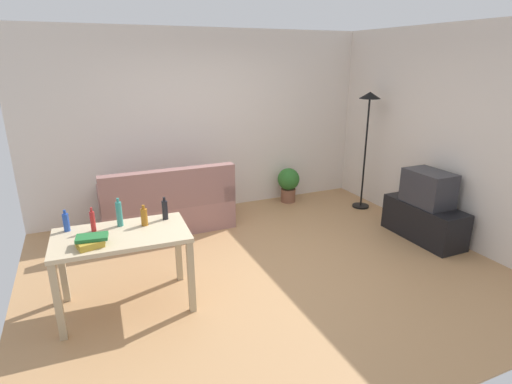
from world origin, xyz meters
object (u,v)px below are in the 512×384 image
object	(u,v)px
couch	(168,208)
desk	(122,244)
bottle_red	(93,221)
bottle_amber	(144,217)
bottle_dark	(165,210)
bottle_blue	(66,222)
book_stack	(91,241)
tv	(429,188)
torchiere_lamp	(368,119)
bottle_tall	(119,214)
tv_stand	(424,221)
potted_plant	(288,183)

from	to	relation	value
couch	desk	xyz separation A→B (m)	(-0.76, -1.72, 0.34)
bottle_red	bottle_amber	size ratio (longest dim) A/B	1.13
couch	bottle_dark	world-z (taller)	bottle_dark
bottle_blue	book_stack	xyz separation A→B (m)	(0.19, -0.43, -0.04)
desk	bottle_red	bearing A→B (deg)	147.41
bottle_blue	bottle_red	size ratio (longest dim) A/B	0.90
tv	bottle_dark	world-z (taller)	bottle_dark
torchiere_lamp	bottle_blue	xyz separation A→B (m)	(-4.22, -1.08, -0.56)
couch	bottle_tall	size ratio (longest dim) A/B	6.31
desk	bottle_tall	world-z (taller)	bottle_tall
bottle_blue	book_stack	distance (m)	0.47
tv_stand	bottle_amber	distance (m)	3.60
torchiere_lamp	bottle_amber	xyz separation A→B (m)	(-3.54, -1.23, -0.57)
desk	bottle_amber	bearing A→B (deg)	27.43
tv_stand	potted_plant	world-z (taller)	potted_plant
bottle_amber	bottle_dark	size ratio (longest dim) A/B	0.89
tv_stand	bottle_blue	xyz separation A→B (m)	(-4.22, 0.22, 0.61)
tv	desk	xyz separation A→B (m)	(-3.78, -0.03, -0.05)
desk	book_stack	distance (m)	0.35
tv_stand	torchiere_lamp	world-z (taller)	torchiere_lamp
desk	bottle_dark	size ratio (longest dim) A/B	5.35
tv_stand	potted_plant	size ratio (longest dim) A/B	1.93
potted_plant	bottle_amber	world-z (taller)	bottle_amber
desk	bottle_tall	xyz separation A→B (m)	(0.02, 0.19, 0.23)
tv_stand	book_stack	size ratio (longest dim) A/B	3.93
bottle_amber	book_stack	xyz separation A→B (m)	(-0.49, -0.28, -0.04)
tv	bottle_dark	xyz separation A→B (m)	(-3.33, 0.15, 0.16)
couch	bottle_dark	size ratio (longest dim) A/B	7.64
potted_plant	torchiere_lamp	bearing A→B (deg)	-36.37
tv	potted_plant	world-z (taller)	tv
potted_plant	book_stack	distance (m)	3.82
bottle_amber	tv_stand	bearing A→B (deg)	-1.19
bottle_red	torchiere_lamp	bearing A→B (deg)	16.43
couch	bottle_red	bearing A→B (deg)	57.90
desk	bottle_amber	world-z (taller)	bottle_amber
bottle_tall	bottle_amber	size ratio (longest dim) A/B	1.36
desk	tv_stand	bearing A→B (deg)	2.92
bottle_red	couch	bearing A→B (deg)	57.90
couch	book_stack	distance (m)	2.21
potted_plant	bottle_red	bearing A→B (deg)	-148.35
bottle_blue	couch	bearing A→B (deg)	50.45
potted_plant	bottle_blue	xyz separation A→B (m)	(-3.27, -1.78, 0.52)
torchiere_lamp	book_stack	world-z (taller)	torchiere_lamp
torchiere_lamp	potted_plant	xyz separation A→B (m)	(-0.95, 0.70, -1.08)
desk	bottle_dark	distance (m)	0.53
bottle_blue	tv_stand	bearing A→B (deg)	-3.03
bottle_red	bottle_dark	xyz separation A→B (m)	(0.67, 0.03, -0.00)
bottle_tall	bottle_dark	distance (m)	0.43
torchiere_lamp	bottle_dark	bearing A→B (deg)	-160.98
tv	desk	size ratio (longest dim) A/B	0.49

